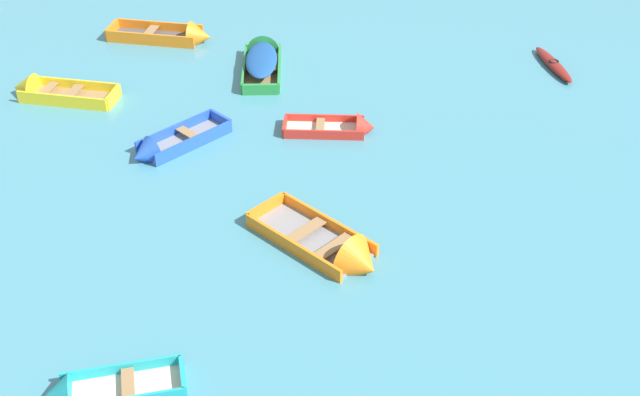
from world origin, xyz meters
name	(u,v)px	position (x,y,z in m)	size (l,w,h in m)	color
rowboat_orange_far_back	(180,36)	(-7.36, 29.97, 0.21)	(4.14, 1.31, 1.15)	#4C4C51
rowboat_turquoise_midfield_right	(86,393)	(-3.70, 12.08, 0.16)	(3.16, 2.05, 0.94)	beige
rowboat_blue_far_right	(164,147)	(-5.28, 21.91, 0.19)	(2.81, 3.39, 0.98)	gray
rowboat_yellow_midfield_left	(45,92)	(-10.56, 24.71, 0.20)	(3.77, 1.30, 1.11)	#99754C
kayak_maroon_outer_right	(553,64)	(7.07, 30.09, 0.14)	(1.53, 3.00, 0.29)	maroon
rowboat_red_back_row_left	(348,128)	(0.23, 24.15, 0.15)	(3.08, 1.41, 0.98)	beige
rowboat_orange_outer_left	(342,254)	(1.01, 17.66, 0.18)	(4.13, 3.39, 1.35)	gray
rowboat_green_distant_center	(262,57)	(-3.65, 28.47, 0.31)	(2.04, 4.11, 1.23)	#99754C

